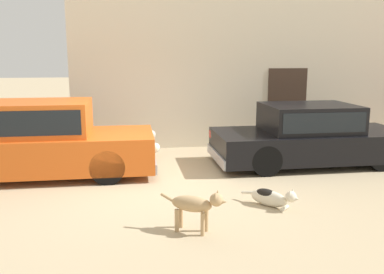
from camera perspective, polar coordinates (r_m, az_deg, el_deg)
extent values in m
plane|color=tan|center=(8.03, -5.75, -6.76)|extent=(80.00, 80.00, 0.00)
cube|color=#D15619|center=(9.12, -19.88, -1.89)|extent=(4.59, 1.79, 0.72)
cube|color=#D15619|center=(9.01, -20.46, 2.43)|extent=(2.12, 1.53, 0.68)
cube|color=black|center=(9.01, -20.46, 2.49)|extent=(1.95, 1.55, 0.47)
cube|color=#999BA0|center=(9.00, -5.47, -3.06)|extent=(0.13, 1.73, 0.20)
sphere|color=silver|center=(9.60, -5.56, 0.34)|extent=(0.20, 0.20, 0.20)
sphere|color=silver|center=(8.23, -5.06, -1.48)|extent=(0.20, 0.20, 0.20)
cylinder|color=black|center=(9.74, -10.99, -1.64)|extent=(0.68, 0.20, 0.68)
cylinder|color=black|center=(8.23, -11.45, -4.03)|extent=(0.68, 0.20, 0.68)
cube|color=black|center=(9.91, 15.70, -0.95)|extent=(4.33, 1.81, 0.61)
cube|color=black|center=(9.79, 15.65, 2.53)|extent=(1.99, 1.55, 0.61)
cube|color=black|center=(9.79, 15.65, 2.58)|extent=(1.83, 1.58, 0.42)
cube|color=#999BA0|center=(9.28, 3.50, -2.60)|extent=(0.12, 1.76, 0.20)
sphere|color=silver|center=(11.55, 24.10, 0.86)|extent=(0.20, 0.20, 0.20)
cube|color=red|center=(9.95, 2.56, 0.41)|extent=(0.04, 0.18, 0.18)
cube|color=red|center=(8.46, 4.65, -1.54)|extent=(0.04, 0.18, 0.18)
cylinder|color=black|center=(11.21, 20.02, -0.52)|extent=(0.65, 0.20, 0.65)
cylinder|color=black|center=(9.88, 24.45, -2.37)|extent=(0.65, 0.20, 0.65)
cylinder|color=black|center=(10.23, 7.17, -1.01)|extent=(0.65, 0.20, 0.65)
cylinder|color=black|center=(8.74, 10.05, -3.19)|extent=(0.65, 0.20, 0.65)
cube|color=#38281E|center=(11.85, 12.76, 4.03)|extent=(1.10, 0.02, 2.10)
cylinder|color=beige|center=(7.06, 12.71, -9.30)|extent=(0.11, 0.11, 0.06)
cylinder|color=beige|center=(6.97, 12.32, -9.56)|extent=(0.11, 0.11, 0.06)
ellipsoid|color=beige|center=(7.10, 10.40, -8.19)|extent=(0.58, 0.60, 0.27)
ellipsoid|color=black|center=(7.10, 10.07, -7.55)|extent=(0.37, 0.38, 0.15)
sphere|color=beige|center=(6.91, 13.31, -7.92)|extent=(0.18, 0.18, 0.18)
cone|color=beige|center=(6.87, 14.02, -8.16)|extent=(0.14, 0.14, 0.10)
cone|color=beige|center=(6.93, 13.53, -7.17)|extent=(0.09, 0.09, 0.08)
cone|color=beige|center=(6.83, 13.15, -7.40)|extent=(0.09, 0.09, 0.08)
cylinder|color=beige|center=(7.28, 7.55, -7.49)|extent=(0.19, 0.20, 0.09)
cylinder|color=tan|center=(6.04, 1.97, -11.22)|extent=(0.06, 0.06, 0.33)
cylinder|color=tan|center=(5.90, 1.46, -11.79)|extent=(0.06, 0.06, 0.33)
cylinder|color=tan|center=(6.16, -1.50, -10.76)|extent=(0.06, 0.06, 0.33)
cylinder|color=tan|center=(6.02, -2.08, -11.29)|extent=(0.06, 0.06, 0.33)
ellipsoid|color=tan|center=(5.94, -0.06, -9.07)|extent=(0.62, 0.48, 0.23)
sphere|color=tan|center=(5.80, 3.34, -8.53)|extent=(0.19, 0.19, 0.19)
cone|color=tan|center=(5.78, 4.28, -8.77)|extent=(0.14, 0.14, 0.10)
cone|color=tan|center=(5.82, 3.51, -7.58)|extent=(0.09, 0.09, 0.08)
cone|color=tan|center=(5.72, 3.19, -7.92)|extent=(0.09, 0.09, 0.08)
cylinder|color=tan|center=(6.05, -3.37, -8.20)|extent=(0.21, 0.14, 0.13)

